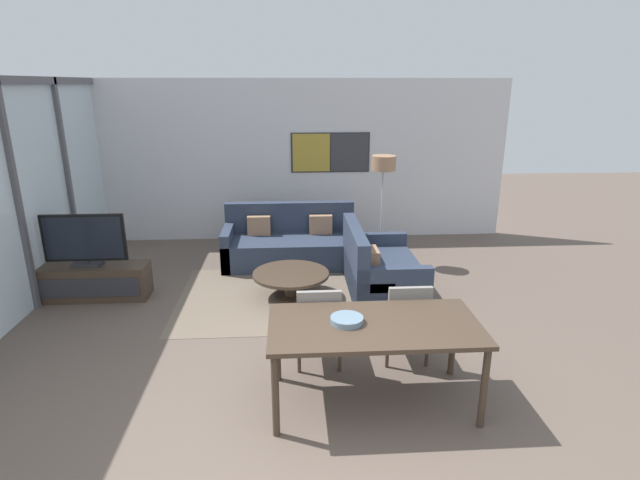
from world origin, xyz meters
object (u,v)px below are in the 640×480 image
object	(u,v)px
television	(84,241)
sofa_main	(290,245)
dining_table	(374,331)
dining_chair_centre	(406,315)
tv_console	(90,282)
fruit_bowl	(347,319)
coffee_table	(291,279)
floor_lamp	(383,171)
sofa_side	(377,271)
dining_chair_left	(318,319)

from	to	relation	value
television	sofa_main	world-z (taller)	television
dining_table	dining_chair_centre	bearing A→B (deg)	56.88
tv_console	dining_chair_centre	size ratio (longest dim) A/B	1.74
sofa_main	fruit_bowl	bearing A→B (deg)	-82.77
coffee_table	fruit_bowl	distance (m)	2.41
floor_lamp	television	bearing A→B (deg)	-164.52
dining_chair_centre	floor_lamp	distance (m)	3.08
tv_console	dining_chair_centre	bearing A→B (deg)	-25.41
dining_chair_centre	fruit_bowl	bearing A→B (deg)	-136.23
sofa_side	television	bearing A→B (deg)	90.11
tv_console	fruit_bowl	distance (m)	3.98
dining_chair_centre	sofa_main	bearing A→B (deg)	110.59
sofa_main	tv_console	bearing A→B (deg)	-154.70
floor_lamp	coffee_table	bearing A→B (deg)	-138.33
dining_chair_left	dining_chair_centre	xyz separation A→B (m)	(0.88, 0.04, 0.00)
coffee_table	fruit_bowl	world-z (taller)	fruit_bowl
tv_console	coffee_table	size ratio (longest dim) A/B	1.49
dining_table	dining_chair_centre	xyz separation A→B (m)	(0.44, 0.68, -0.19)
dining_chair_left	sofa_main	bearing A→B (deg)	94.83
television	coffee_table	xyz separation A→B (m)	(2.63, -0.14, -0.53)
sofa_main	dining_chair_left	size ratio (longest dim) A/B	2.39
dining_chair_centre	dining_table	bearing A→B (deg)	-123.12
sofa_main	dining_table	size ratio (longest dim) A/B	1.14
sofa_main	fruit_bowl	distance (m)	3.75
dining_chair_centre	television	bearing A→B (deg)	154.58
tv_console	fruit_bowl	size ratio (longest dim) A/B	5.26
sofa_main	dining_chair_left	world-z (taller)	sofa_main
television	dining_chair_centre	size ratio (longest dim) A/B	1.21
sofa_main	fruit_bowl	size ratio (longest dim) A/B	7.25
coffee_table	dining_chair_left	xyz separation A→B (m)	(0.26, -1.69, 0.24)
television	floor_lamp	size ratio (longest dim) A/B	0.62
sofa_main	dining_table	bearing A→B (deg)	-79.31
coffee_table	dining_table	distance (m)	2.47
television	coffee_table	distance (m)	2.69
dining_table	sofa_main	bearing A→B (deg)	100.69
television	dining_chair_centre	bearing A→B (deg)	-25.42
sofa_side	dining_chair_centre	world-z (taller)	sofa_side
dining_table	fruit_bowl	xyz separation A→B (m)	(-0.23, 0.03, 0.10)
tv_console	sofa_main	distance (m)	2.91
sofa_side	coffee_table	size ratio (longest dim) A/B	1.58
tv_console	coffee_table	world-z (taller)	tv_console
dining_chair_centre	dining_chair_left	bearing A→B (deg)	-177.47
tv_console	sofa_main	size ratio (longest dim) A/B	0.73
floor_lamp	sofa_side	bearing A→B (deg)	-102.85
tv_console	sofa_side	bearing A→B (deg)	0.12
fruit_bowl	dining_chair_centre	bearing A→B (deg)	43.77
sofa_main	dining_chair_centre	world-z (taller)	sofa_main
fruit_bowl	dining_table	bearing A→B (deg)	-7.25
sofa_side	dining_chair_left	world-z (taller)	sofa_side
tv_console	dining_table	world-z (taller)	dining_table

